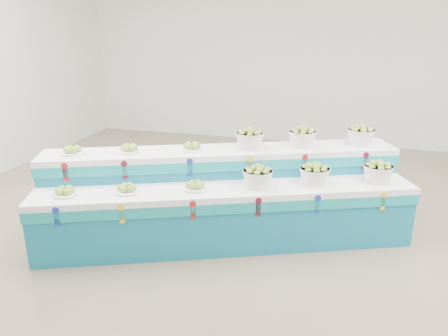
{
  "coord_description": "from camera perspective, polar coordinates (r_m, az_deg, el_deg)",
  "views": [
    {
      "loc": [
        0.66,
        -4.27,
        2.43
      ],
      "look_at": [
        -0.63,
        0.25,
        0.87
      ],
      "focal_mm": 34.34,
      "sensor_mm": 36.0,
      "label": 1
    }
  ],
  "objects": [
    {
      "name": "basket_lower_left",
      "position": [
        4.77,
        4.5,
        -1.15
      ],
      "size": [
        0.44,
        0.44,
        0.25
      ],
      "primitive_type": null,
      "rotation": [
        0.0,
        0.0,
        0.4
      ],
      "color": "silver",
      "rests_on": "display_stand"
    },
    {
      "name": "plate_lower_left",
      "position": [
        4.85,
        -20.41,
        -2.86
      ],
      "size": [
        0.35,
        0.35,
        0.1
      ],
      "primitive_type": "cylinder",
      "rotation": [
        0.0,
        0.0,
        0.4
      ],
      "color": "white",
      "rests_on": "display_stand"
    },
    {
      "name": "display_stand",
      "position": [
        5.08,
        0.0,
        -3.86
      ],
      "size": [
        4.37,
        2.67,
        1.02
      ],
      "primitive_type": null,
      "rotation": [
        0.0,
        0.0,
        0.4
      ],
      "color": "#147397",
      "rests_on": "ground"
    },
    {
      "name": "basket_upper_right",
      "position": [
        5.59,
        17.78,
        4.18
      ],
      "size": [
        0.44,
        0.44,
        0.25
      ],
      "primitive_type": null,
      "rotation": [
        0.0,
        0.0,
        0.4
      ],
      "color": "silver",
      "rests_on": "display_stand"
    },
    {
      "name": "basket_upper_mid",
      "position": [
        5.33,
        10.38,
        4.08
      ],
      "size": [
        0.44,
        0.44,
        0.25
      ],
      "primitive_type": null,
      "rotation": [
        0.0,
        0.0,
        0.4
      ],
      "color": "silver",
      "rests_on": "display_stand"
    },
    {
      "name": "plate_upper_right",
      "position": [
        5.12,
        -4.29,
        2.92
      ],
      "size": [
        0.35,
        0.35,
        0.1
      ],
      "primitive_type": "cylinder",
      "rotation": [
        0.0,
        0.0,
        0.4
      ],
      "color": "white",
      "rests_on": "display_stand"
    },
    {
      "name": "ground",
      "position": [
        4.96,
        6.34,
        -11.1
      ],
      "size": [
        10.0,
        10.0,
        0.0
      ],
      "primitive_type": "plane",
      "color": "#6C6048",
      "rests_on": "ground"
    },
    {
      "name": "basket_lower_right",
      "position": [
        5.22,
        19.8,
        -0.47
      ],
      "size": [
        0.44,
        0.44,
        0.25
      ],
      "primitive_type": null,
      "rotation": [
        0.0,
        0.0,
        0.4
      ],
      "color": "silver",
      "rests_on": "display_stand"
    },
    {
      "name": "plate_lower_mid",
      "position": [
        4.73,
        -12.8,
        -2.63
      ],
      "size": [
        0.35,
        0.35,
        0.1
      ],
      "primitive_type": "cylinder",
      "rotation": [
        0.0,
        0.0,
        0.4
      ],
      "color": "white",
      "rests_on": "display_stand"
    },
    {
      "name": "back_wall",
      "position": [
        9.31,
        12.32,
        15.32
      ],
      "size": [
        10.0,
        0.0,
        10.0
      ],
      "primitive_type": "plane",
      "rotation": [
        1.57,
        0.0,
        0.0
      ],
      "color": "silver",
      "rests_on": "ground"
    },
    {
      "name": "plate_upper_left",
      "position": [
        5.25,
        -19.52,
        2.28
      ],
      "size": [
        0.35,
        0.35,
        0.1
      ],
      "primitive_type": "cylinder",
      "rotation": [
        0.0,
        0.0,
        0.4
      ],
      "color": "white",
      "rests_on": "display_stand"
    },
    {
      "name": "plate_upper_mid",
      "position": [
        5.14,
        -12.49,
        2.6
      ],
      "size": [
        0.35,
        0.35,
        0.1
      ],
      "primitive_type": "cylinder",
      "rotation": [
        0.0,
        0.0,
        0.4
      ],
      "color": "white",
      "rests_on": "display_stand"
    },
    {
      "name": "plate_lower_right",
      "position": [
        4.71,
        -3.89,
        -2.31
      ],
      "size": [
        0.35,
        0.35,
        0.1
      ],
      "primitive_type": "cylinder",
      "rotation": [
        0.0,
        0.0,
        0.4
      ],
      "color": "white",
      "rests_on": "display_stand"
    },
    {
      "name": "basket_upper_left",
      "position": [
        5.18,
        3.44,
        3.93
      ],
      "size": [
        0.44,
        0.44,
        0.25
      ],
      "primitive_type": null,
      "rotation": [
        0.0,
        0.0,
        0.4
      ],
      "color": "silver",
      "rests_on": "display_stand"
    },
    {
      "name": "basket_lower_mid",
      "position": [
        4.93,
        11.95,
        -0.83
      ],
      "size": [
        0.44,
        0.44,
        0.25
      ],
      "primitive_type": null,
      "rotation": [
        0.0,
        0.0,
        0.4
      ],
      "color": "silver",
      "rests_on": "display_stand"
    }
  ]
}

